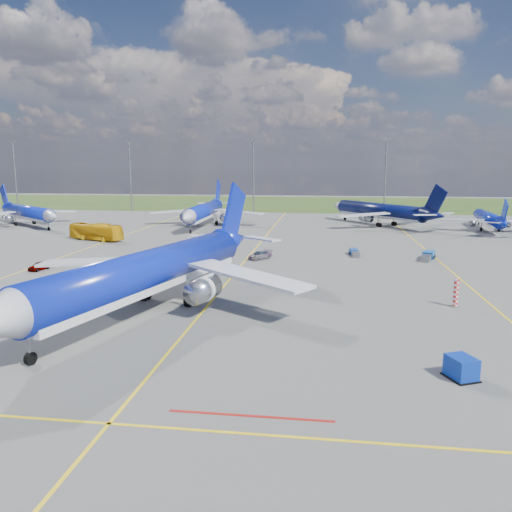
# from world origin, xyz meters

# --- Properties ---
(ground) EXTENTS (400.00, 400.00, 0.00)m
(ground) POSITION_xyz_m (0.00, 0.00, 0.00)
(ground) COLOR #52524F
(ground) RESTS_ON ground
(grass_strip) EXTENTS (400.00, 80.00, 0.01)m
(grass_strip) POSITION_xyz_m (0.00, 150.00, 0.00)
(grass_strip) COLOR #2D4719
(grass_strip) RESTS_ON ground
(taxiway_lines) EXTENTS (60.25, 160.00, 0.02)m
(taxiway_lines) POSITION_xyz_m (0.17, 27.70, 0.01)
(taxiway_lines) COLOR yellow
(taxiway_lines) RESTS_ON ground
(floodlight_masts) EXTENTS (202.20, 0.50, 22.70)m
(floodlight_masts) POSITION_xyz_m (10.00, 110.00, 12.56)
(floodlight_masts) COLOR slate
(floodlight_masts) RESTS_ON ground
(warning_post) EXTENTS (0.50, 0.50, 3.00)m
(warning_post) POSITION_xyz_m (26.00, 8.00, 1.50)
(warning_post) COLOR red
(warning_post) RESTS_ON ground
(bg_jet_nw) EXTENTS (45.47, 43.90, 9.47)m
(bg_jet_nw) POSITION_xyz_m (-59.98, 68.04, 0.00)
(bg_jet_nw) COLOR #0B1EA6
(bg_jet_nw) RESTS_ON ground
(bg_jet_nnw) EXTENTS (31.04, 40.51, 10.53)m
(bg_jet_nnw) POSITION_xyz_m (-16.90, 73.15, 0.00)
(bg_jet_nnw) COLOR #0B1EA6
(bg_jet_nnw) RESTS_ON ground
(bg_jet_n) EXTENTS (48.06, 49.99, 10.42)m
(bg_jet_n) POSITION_xyz_m (25.61, 80.76, 0.00)
(bg_jet_n) COLOR #070D3B
(bg_jet_n) RESTS_ON ground
(bg_jet_ne) EXTENTS (25.11, 31.57, 7.80)m
(bg_jet_ne) POSITION_xyz_m (49.37, 74.40, 0.00)
(bg_jet_ne) COLOR #0B1EA6
(bg_jet_ne) RESTS_ON ground
(main_airliner) EXTENTS (46.09, 53.76, 12.07)m
(main_airliner) POSITION_xyz_m (-5.38, 2.26, 0.00)
(main_airliner) COLOR #0B1EA6
(main_airliner) RESTS_ON ground
(uld_container) EXTENTS (2.26, 2.46, 1.59)m
(uld_container) POSITION_xyz_m (21.84, -10.71, 0.79)
(uld_container) COLOR #0B2E9E
(uld_container) RESTS_ON ground
(apron_bus) EXTENTS (12.23, 6.74, 3.34)m
(apron_bus) POSITION_xyz_m (-32.78, 47.72, 1.67)
(apron_bus) COLOR #E8AC0D
(apron_bus) RESTS_ON ground
(service_car_a) EXTENTS (2.08, 3.75, 1.21)m
(service_car_a) POSITION_xyz_m (-27.92, 19.43, 0.60)
(service_car_a) COLOR #999999
(service_car_a) RESTS_ON ground
(service_car_b) EXTENTS (4.38, 2.14, 1.20)m
(service_car_b) POSITION_xyz_m (-2.78, 22.91, 0.60)
(service_car_b) COLOR #999999
(service_car_b) RESTS_ON ground
(service_car_c) EXTENTS (4.02, 4.63, 1.28)m
(service_car_c) POSITION_xyz_m (2.09, 32.05, 0.64)
(service_car_c) COLOR #999999
(service_car_c) RESTS_ON ground
(baggage_tug_w) EXTENTS (1.51, 4.36, 0.96)m
(baggage_tug_w) POSITION_xyz_m (17.16, 37.38, 0.45)
(baggage_tug_w) COLOR #184193
(baggage_tug_w) RESTS_ON ground
(baggage_tug_c) EXTENTS (2.23, 4.53, 0.98)m
(baggage_tug_c) POSITION_xyz_m (-12.22, 51.45, 0.46)
(baggage_tug_c) COLOR #1B3EA5
(baggage_tug_c) RESTS_ON ground
(baggage_tug_e) EXTENTS (3.16, 5.51, 1.20)m
(baggage_tug_e) POSITION_xyz_m (28.46, 35.21, 0.56)
(baggage_tug_e) COLOR #1C56A8
(baggage_tug_e) RESTS_ON ground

